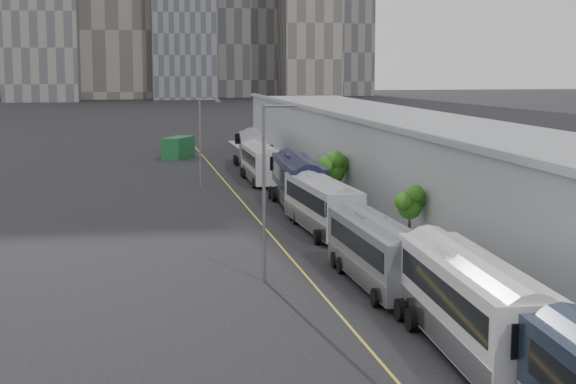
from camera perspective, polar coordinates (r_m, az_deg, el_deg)
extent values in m
cube|color=gray|center=(59.63, 10.17, -3.48)|extent=(10.00, 170.00, 0.12)
cube|color=gold|center=(56.97, 0.16, -3.92)|extent=(0.12, 160.00, 0.02)
cube|color=gray|center=(60.56, 13.81, -0.20)|extent=(12.00, 160.00, 6.80)
cube|color=gray|center=(60.28, 13.88, 2.10)|extent=(12.45, 160.40, 2.57)
cube|color=gray|center=(58.08, 8.56, 3.18)|extent=(0.30, 160.00, 0.40)
cube|color=white|center=(38.81, 10.80, -6.54)|extent=(3.46, 13.80, 3.31)
cube|color=black|center=(38.48, 10.93, -5.75)|extent=(3.44, 12.17, 1.13)
cube|color=silver|center=(39.08, 10.76, -8.04)|extent=(3.49, 13.53, 1.06)
cube|color=white|center=(39.86, 10.07, -3.47)|extent=(1.49, 2.38, 0.32)
cube|color=slate|center=(49.95, 5.28, -3.52)|extent=(2.56, 12.13, 2.93)
cube|color=black|center=(49.68, 5.34, -2.97)|extent=(2.61, 10.68, 1.00)
cube|color=silver|center=(50.14, 5.26, -4.57)|extent=(2.60, 11.89, 0.94)
cube|color=slate|center=(51.00, 4.90, -1.46)|extent=(1.23, 2.06, 0.28)
cube|color=#B6B9C1|center=(65.58, 2.02, -0.74)|extent=(3.05, 12.78, 3.07)
cube|color=black|center=(65.31, 2.06, -0.28)|extent=(3.05, 11.26, 1.05)
cube|color=silver|center=(65.73, 2.02, -1.59)|extent=(3.08, 12.53, 0.98)
cube|color=#B6B9C1|center=(66.78, 1.77, 0.87)|extent=(1.36, 2.20, 0.29)
cube|color=black|center=(76.44, 0.59, 0.61)|extent=(3.57, 14.15, 3.40)
cube|color=black|center=(76.16, 0.62, 1.05)|extent=(3.54, 12.47, 1.15)
cube|color=silver|center=(76.59, 0.59, -0.19)|extent=(3.59, 13.87, 1.09)
cube|color=black|center=(77.82, 0.38, 2.12)|extent=(1.53, 2.45, 0.32)
cube|color=silver|center=(92.98, -1.63, 1.73)|extent=(2.61, 12.47, 3.02)
cube|color=black|center=(92.74, -1.61, 2.05)|extent=(2.66, 10.98, 1.03)
cube|color=silver|center=(93.08, -1.63, 1.14)|extent=(2.65, 12.22, 0.97)
cube|color=silver|center=(94.24, -1.76, 2.81)|extent=(1.27, 2.12, 0.29)
cube|color=gray|center=(104.70, -2.10, 2.49)|extent=(4.13, 13.86, 3.31)
cube|color=black|center=(104.44, -2.09, 2.80)|extent=(4.02, 12.23, 1.12)
cube|color=silver|center=(104.80, -2.10, 1.91)|extent=(4.14, 13.59, 1.06)
cube|color=gray|center=(106.11, -2.22, 3.54)|extent=(1.60, 2.44, 0.31)
cylinder|color=black|center=(59.33, 7.20, -2.07)|extent=(0.18, 0.18, 2.97)
sphere|color=#185C15|center=(59.11, 7.22, -0.67)|extent=(1.52, 1.52, 1.52)
cylinder|color=black|center=(79.07, 2.59, 0.39)|extent=(0.18, 0.18, 2.91)
sphere|color=#185C15|center=(78.88, 2.60, 1.51)|extent=(2.28, 2.28, 2.28)
cylinder|color=#59595E|center=(50.20, -1.44, -0.11)|extent=(0.18, 0.18, 9.34)
cylinder|color=#59595E|center=(49.93, -0.43, 5.12)|extent=(1.80, 0.14, 0.14)
cube|color=#59595E|center=(50.07, 0.48, 4.95)|extent=(0.50, 0.22, 0.18)
cylinder|color=#59595E|center=(89.73, -5.24, 2.92)|extent=(0.18, 0.18, 8.17)
cylinder|color=#59595E|center=(89.57, -4.69, 5.47)|extent=(1.80, 0.14, 0.14)
cube|color=#59595E|center=(89.65, -4.18, 5.39)|extent=(0.50, 0.22, 0.18)
cube|color=#164726|center=(116.59, -6.51, 2.62)|extent=(4.29, 5.86, 2.61)
imported|color=black|center=(125.10, -6.86, 2.70)|extent=(2.51, 5.43, 1.51)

